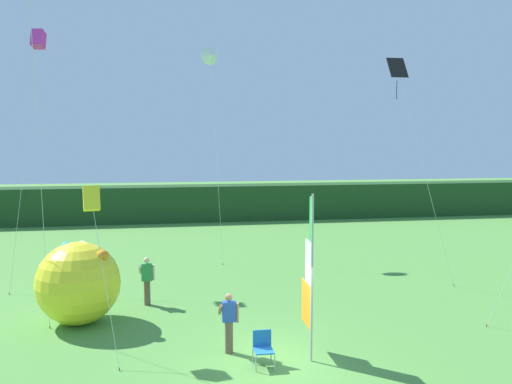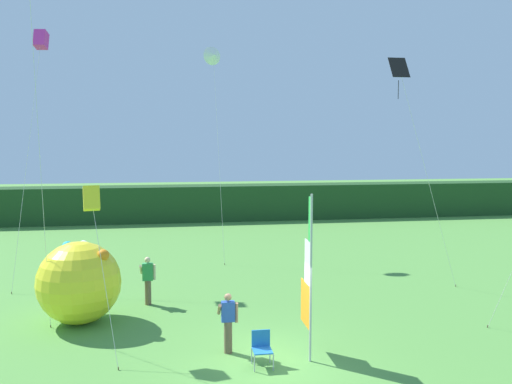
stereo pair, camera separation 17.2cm
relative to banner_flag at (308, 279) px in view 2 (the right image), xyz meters
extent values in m
plane|color=#518E3D|center=(-0.86, -0.19, -2.11)|extent=(120.00, 120.00, 0.00)
cube|color=#1E421E|center=(-0.86, 24.41, -0.84)|extent=(80.00, 2.40, 2.53)
cylinder|color=#B7B7BC|center=(0.00, -0.29, 0.09)|extent=(0.06, 0.06, 4.40)
cube|color=orange|center=(0.00, 0.22, -0.73)|extent=(0.02, 0.97, 1.17)
cube|color=white|center=(0.00, 0.04, 0.44)|extent=(0.02, 0.60, 1.17)
cube|color=green|center=(0.00, -0.15, 1.62)|extent=(0.02, 0.23, 1.17)
cylinder|color=brown|center=(-2.06, 0.58, -1.67)|extent=(0.22, 0.22, 0.88)
cube|color=#284CA8|center=(-2.06, 0.58, -0.95)|extent=(0.36, 0.20, 0.55)
sphere|color=#A37556|center=(-2.06, 0.58, -0.56)|extent=(0.20, 0.20, 0.20)
cylinder|color=#A37556|center=(-2.29, 0.64, -0.90)|extent=(0.09, 0.48, 0.42)
cylinder|color=#A37556|center=(-1.83, 0.59, -1.00)|extent=(0.09, 0.14, 0.56)
cylinder|color=brown|center=(-4.42, 5.17, -1.67)|extent=(0.22, 0.22, 0.87)
cube|color=#2D8E4C|center=(-4.42, 5.17, -0.93)|extent=(0.36, 0.20, 0.61)
sphere|color=beige|center=(-4.42, 5.17, -0.51)|extent=(0.20, 0.20, 0.20)
cylinder|color=beige|center=(-4.65, 5.23, -0.86)|extent=(0.09, 0.48, 0.42)
cylinder|color=beige|center=(-4.19, 5.18, -0.95)|extent=(0.09, 0.14, 0.56)
sphere|color=yellow|center=(-6.45, 3.62, -0.81)|extent=(2.60, 2.60, 2.60)
sphere|color=orange|center=(-5.64, 3.23, 0.13)|extent=(0.36, 0.36, 0.36)
sphere|color=#23B2C6|center=(-6.89, 4.29, 0.21)|extent=(0.36, 0.36, 0.36)
sphere|color=white|center=(-6.43, 4.44, 0.20)|extent=(0.36, 0.36, 0.36)
cylinder|color=#BCBCC1|center=(-1.53, -0.69, -1.90)|extent=(0.03, 0.03, 0.42)
cylinder|color=#BCBCC1|center=(-1.05, -0.69, -1.90)|extent=(0.03, 0.03, 0.42)
cylinder|color=#BCBCC1|center=(-1.53, -0.21, -1.90)|extent=(0.03, 0.03, 0.42)
cylinder|color=#BCBCC1|center=(-1.05, -0.21, -1.90)|extent=(0.03, 0.03, 0.42)
cube|color=#1E66B2|center=(-1.29, -0.45, -1.67)|extent=(0.48, 0.48, 0.03)
cube|color=#1E66B2|center=(-1.29, -0.21, -1.44)|extent=(0.48, 0.03, 0.44)
cylinder|color=brown|center=(-9.57, 7.25, -2.07)|extent=(0.03, 0.03, 0.08)
cylinder|color=silver|center=(-9.30, 9.10, 2.93)|extent=(0.57, 3.71, 10.07)
cube|color=#DB33A8|center=(-9.02, 10.95, 7.96)|extent=(0.58, 0.75, 0.84)
cylinder|color=brown|center=(-7.28, 3.32, -2.07)|extent=(0.03, 0.03, 0.08)
cylinder|color=silver|center=(-7.25, 2.75, 2.92)|extent=(0.08, 1.17, 10.06)
cylinder|color=brown|center=(7.47, 5.58, -2.07)|extent=(0.03, 0.03, 0.08)
cylinder|color=silver|center=(6.23, 5.71, 2.14)|extent=(2.50, 0.29, 8.50)
cube|color=black|center=(4.98, 5.85, 6.39)|extent=(0.69, 0.57, 0.80)
cylinder|color=black|center=(4.98, 5.85, 5.56)|extent=(0.02, 0.02, 0.70)
cylinder|color=brown|center=(6.04, 1.24, -2.07)|extent=(0.03, 0.03, 0.08)
cylinder|color=brown|center=(-4.90, -0.07, -2.07)|extent=(0.03, 0.03, 0.08)
cylinder|color=silver|center=(-5.31, 0.90, -0.03)|extent=(0.84, 1.95, 4.15)
cube|color=yellow|center=(-5.72, 1.87, 2.04)|extent=(0.54, 0.66, 0.74)
cylinder|color=brown|center=(-1.21, 10.57, -2.07)|extent=(0.03, 0.03, 0.08)
cylinder|color=silver|center=(-1.32, 12.15, 2.91)|extent=(0.23, 3.16, 10.04)
cone|color=white|center=(-1.43, 13.72, 7.92)|extent=(1.00, 0.67, 0.95)
camera|label=1|loc=(-3.57, -12.93, 3.63)|focal=36.38mm
camera|label=2|loc=(-3.40, -12.96, 3.63)|focal=36.38mm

